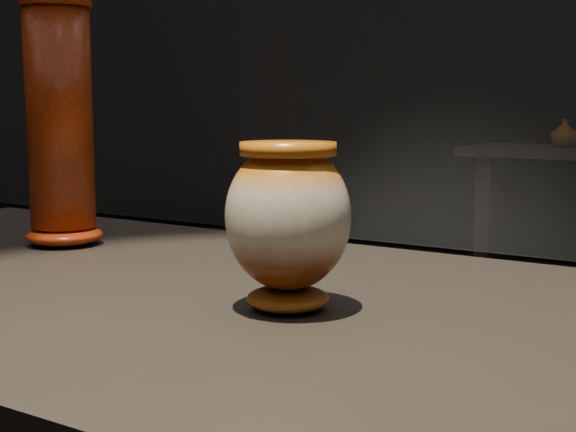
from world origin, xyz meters
name	(u,v)px	position (x,y,z in m)	size (l,w,h in m)	color
main_vase	(288,219)	(0.03, -0.03, 1.01)	(0.19, 0.19, 0.19)	#622608
tall_vase	(60,128)	(-0.52, 0.13, 1.10)	(0.15, 0.15, 0.41)	#C84D0D
back_vase_left	(564,133)	(-0.55, 3.64, 0.98)	(0.15, 0.15, 0.15)	#8C4414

